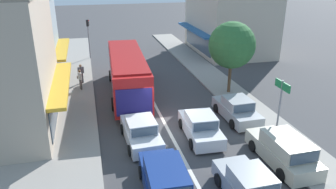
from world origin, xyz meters
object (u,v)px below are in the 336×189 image
at_px(sedan_behind_bus_near, 250,188).
at_px(directional_road_sign, 281,96).
at_px(wagon_behind_bus_mid, 165,181).
at_px(parked_wagon_kerb_front, 283,151).
at_px(pedestrian_browsing_midblock, 81,72).
at_px(street_tree_right, 232,45).
at_px(city_bus, 127,71).
at_px(parked_sedan_kerb_second, 237,110).
at_px(pedestrian_with_handbag_near, 80,78).
at_px(sedan_queue_gap_filler, 141,132).
at_px(traffic_light_downstreet, 88,33).
at_px(sedan_queue_far_back, 201,127).

height_order(sedan_behind_bus_near, directional_road_sign, directional_road_sign).
distance_m(wagon_behind_bus_mid, parked_wagon_kerb_front, 6.46).
xyz_separation_m(wagon_behind_bus_mid, pedestrian_browsing_midblock, (-3.50, 15.69, 0.32)).
xyz_separation_m(sedan_behind_bus_near, street_tree_right, (4.33, 12.01, 3.19)).
bearing_deg(street_tree_right, parked_wagon_kerb_front, -97.93).
bearing_deg(city_bus, wagon_behind_bus_mid, -90.10).
xyz_separation_m(city_bus, wagon_behind_bus_mid, (-0.02, -12.53, -1.14)).
bearing_deg(parked_wagon_kerb_front, directional_road_sign, 65.95).
bearing_deg(parked_sedan_kerb_second, street_tree_right, 72.27).
relative_size(parked_sedan_kerb_second, pedestrian_with_handbag_near, 2.60).
bearing_deg(parked_wagon_kerb_front, sedan_behind_bus_near, -143.43).
distance_m(sedan_queue_gap_filler, traffic_light_downstreet, 19.24).
relative_size(pedestrian_with_handbag_near, pedestrian_browsing_midblock, 1.00).
bearing_deg(street_tree_right, sedan_queue_gap_filler, -143.27).
distance_m(sedan_behind_bus_near, parked_sedan_kerb_second, 8.12).
bearing_deg(parked_wagon_kerb_front, sedan_queue_gap_filler, 149.91).
height_order(wagon_behind_bus_mid, sedan_queue_gap_filler, wagon_behind_bus_mid).
bearing_deg(parked_wagon_kerb_front, parked_sedan_kerb_second, 90.52).
bearing_deg(sedan_queue_far_back, traffic_light_downstreet, 106.89).
xyz_separation_m(sedan_queue_far_back, parked_wagon_kerb_front, (3.14, -3.64, 0.08)).
bearing_deg(pedestrian_browsing_midblock, sedan_behind_bus_near, -67.73).
relative_size(wagon_behind_bus_mid, pedestrian_browsing_midblock, 2.80).
relative_size(wagon_behind_bus_mid, directional_road_sign, 1.27).
bearing_deg(pedestrian_browsing_midblock, parked_wagon_kerb_front, -56.07).
relative_size(street_tree_right, pedestrian_with_handbag_near, 3.45).
relative_size(sedan_queue_gap_filler, street_tree_right, 0.76).
relative_size(sedan_queue_far_back, pedestrian_browsing_midblock, 2.62).
relative_size(city_bus, parked_wagon_kerb_front, 2.42).
distance_m(city_bus, traffic_light_downstreet, 11.62).
bearing_deg(wagon_behind_bus_mid, pedestrian_browsing_midblock, 102.56).
distance_m(wagon_behind_bus_mid, sedan_queue_gap_filler, 4.85).
bearing_deg(pedestrian_browsing_midblock, traffic_light_downstreet, 83.58).
height_order(sedan_queue_gap_filler, parked_sedan_kerb_second, same).
bearing_deg(sedan_behind_bus_near, pedestrian_with_handbag_near, 114.45).
height_order(sedan_queue_gap_filler, parked_wagon_kerb_front, parked_wagon_kerb_front).
height_order(parked_wagon_kerb_front, pedestrian_with_handbag_near, pedestrian_with_handbag_near).
bearing_deg(traffic_light_downstreet, wagon_behind_bus_mid, -83.81).
xyz_separation_m(sedan_queue_gap_filler, directional_road_sign, (7.69, -1.46, 2.01)).
bearing_deg(parked_sedan_kerb_second, sedan_queue_far_back, -150.58).
relative_size(sedan_queue_far_back, traffic_light_downstreet, 1.02).
relative_size(parked_sedan_kerb_second, traffic_light_downstreet, 1.01).
distance_m(wagon_behind_bus_mid, sedan_queue_far_back, 5.66).
bearing_deg(traffic_light_downstreet, street_tree_right, -51.53).
xyz_separation_m(parked_sedan_kerb_second, directional_road_sign, (1.11, -3.00, 2.01)).
relative_size(wagon_behind_bus_mid, street_tree_right, 0.81).
xyz_separation_m(sedan_behind_bus_near, pedestrian_browsing_midblock, (-6.91, 16.88, 0.40)).
bearing_deg(sedan_behind_bus_near, sedan_queue_gap_filler, 121.22).
height_order(sedan_queue_far_back, directional_road_sign, directional_road_sign).
bearing_deg(wagon_behind_bus_mid, parked_sedan_kerb_second, 45.24).
distance_m(city_bus, sedan_queue_far_back, 8.60).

